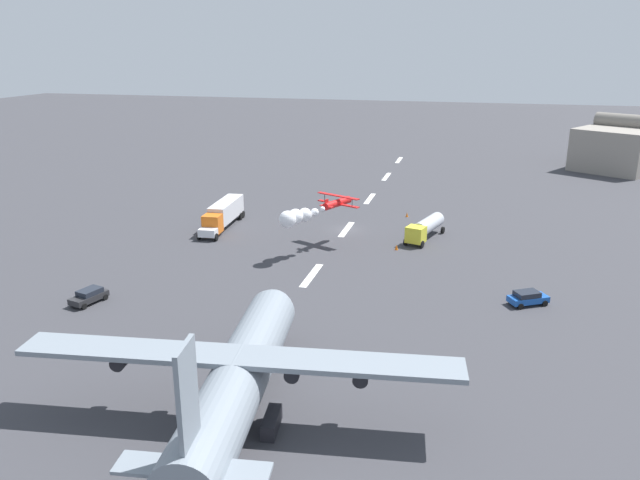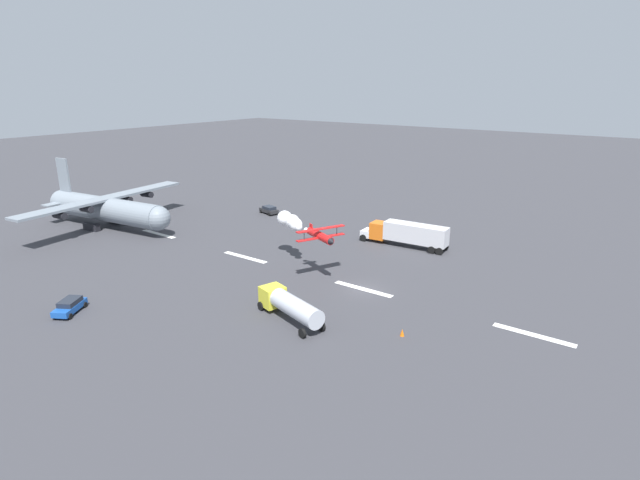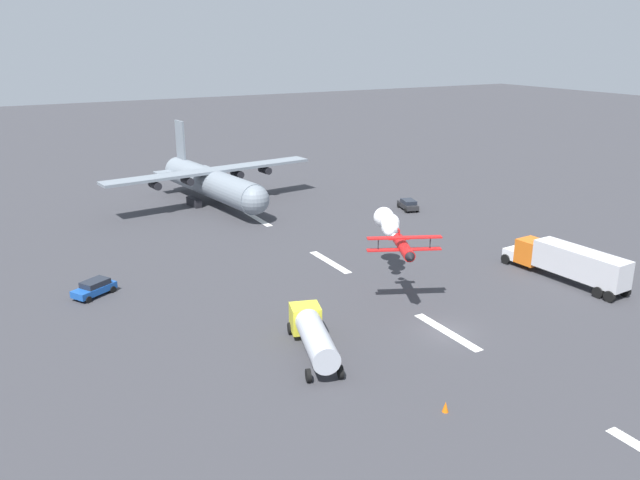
{
  "view_description": "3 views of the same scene",
  "coord_description": "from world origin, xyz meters",
  "px_view_note": "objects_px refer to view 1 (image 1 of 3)",
  "views": [
    {
      "loc": [
        87.5,
        18.43,
        26.66
      ],
      "look_at": [
        15.94,
        0.0,
        3.22
      ],
      "focal_mm": 34.87,
      "sensor_mm": 36.0,
      "label": 1
    },
    {
      "loc": [
        -29.22,
        49.34,
        24.32
      ],
      "look_at": [
        6.54,
        0.04,
        5.12
      ],
      "focal_mm": 28.23,
      "sensor_mm": 36.0,
      "label": 2
    },
    {
      "loc": [
        -37.58,
        33.11,
        23.87
      ],
      "look_at": [
        19.99,
        1.27,
        2.78
      ],
      "focal_mm": 35.68,
      "sensor_mm": 36.0,
      "label": 3
    }
  ],
  "objects_px": {
    "cargo_transport_plane": "(242,370)",
    "airport_staff_sedan": "(528,298)",
    "semi_truck_orange": "(223,214)",
    "traffic_cone_far": "(397,247)",
    "stunt_biplane_red": "(306,213)",
    "traffic_cone_near": "(407,215)",
    "followme_car_yellow": "(89,296)",
    "fuel_tanker_truck": "(425,227)"
  },
  "relations": [
    {
      "from": "airport_staff_sedan",
      "to": "traffic_cone_near",
      "type": "relative_size",
      "value": 6.03
    },
    {
      "from": "semi_truck_orange",
      "to": "traffic_cone_near",
      "type": "bearing_deg",
      "value": 115.89
    },
    {
      "from": "cargo_transport_plane",
      "to": "semi_truck_orange",
      "type": "height_order",
      "value": "cargo_transport_plane"
    },
    {
      "from": "cargo_transport_plane",
      "to": "traffic_cone_near",
      "type": "relative_size",
      "value": 43.31
    },
    {
      "from": "cargo_transport_plane",
      "to": "stunt_biplane_red",
      "type": "xyz_separation_m",
      "value": [
        -36.55,
        -5.34,
        2.12
      ]
    },
    {
      "from": "stunt_biplane_red",
      "to": "semi_truck_orange",
      "type": "relative_size",
      "value": 0.98
    },
    {
      "from": "cargo_transport_plane",
      "to": "traffic_cone_near",
      "type": "xyz_separation_m",
      "value": [
        -58.46,
        5.39,
        -3.09
      ]
    },
    {
      "from": "followme_car_yellow",
      "to": "traffic_cone_near",
      "type": "height_order",
      "value": "followme_car_yellow"
    },
    {
      "from": "airport_staff_sedan",
      "to": "traffic_cone_far",
      "type": "bearing_deg",
      "value": -132.94
    },
    {
      "from": "semi_truck_orange",
      "to": "traffic_cone_far",
      "type": "distance_m",
      "value": 27.36
    },
    {
      "from": "cargo_transport_plane",
      "to": "airport_staff_sedan",
      "type": "xyz_separation_m",
      "value": [
        -26.38,
        22.07,
        -2.65
      ]
    },
    {
      "from": "stunt_biplane_red",
      "to": "airport_staff_sedan",
      "type": "xyz_separation_m",
      "value": [
        10.17,
        27.41,
        -4.77
      ]
    },
    {
      "from": "followme_car_yellow",
      "to": "airport_staff_sedan",
      "type": "height_order",
      "value": "same"
    },
    {
      "from": "cargo_transport_plane",
      "to": "airport_staff_sedan",
      "type": "bearing_deg",
      "value": 140.08
    },
    {
      "from": "followme_car_yellow",
      "to": "cargo_transport_plane",
      "type": "bearing_deg",
      "value": 57.25
    },
    {
      "from": "semi_truck_orange",
      "to": "traffic_cone_near",
      "type": "relative_size",
      "value": 18.55
    },
    {
      "from": "cargo_transport_plane",
      "to": "fuel_tanker_truck",
      "type": "xyz_separation_m",
      "value": [
        -47.13,
        9.26,
        -1.72
      ]
    },
    {
      "from": "cargo_transport_plane",
      "to": "followme_car_yellow",
      "type": "xyz_separation_m",
      "value": [
        -15.15,
        -23.55,
        -2.65
      ]
    },
    {
      "from": "semi_truck_orange",
      "to": "stunt_biplane_red",
      "type": "bearing_deg",
      "value": 59.62
    },
    {
      "from": "traffic_cone_near",
      "to": "stunt_biplane_red",
      "type": "bearing_deg",
      "value": -26.08
    },
    {
      "from": "semi_truck_orange",
      "to": "airport_staff_sedan",
      "type": "relative_size",
      "value": 3.07
    },
    {
      "from": "cargo_transport_plane",
      "to": "traffic_cone_far",
      "type": "bearing_deg",
      "value": 171.7
    },
    {
      "from": "airport_staff_sedan",
      "to": "cargo_transport_plane",
      "type": "bearing_deg",
      "value": -39.92
    },
    {
      "from": "cargo_transport_plane",
      "to": "fuel_tanker_truck",
      "type": "relative_size",
      "value": 3.39
    },
    {
      "from": "traffic_cone_far",
      "to": "traffic_cone_near",
      "type": "bearing_deg",
      "value": -177.86
    },
    {
      "from": "semi_truck_orange",
      "to": "fuel_tanker_truck",
      "type": "distance_m",
      "value": 30.23
    },
    {
      "from": "followme_car_yellow",
      "to": "airport_staff_sedan",
      "type": "xyz_separation_m",
      "value": [
        -11.23,
        45.63,
        0.0
      ]
    },
    {
      "from": "semi_truck_orange",
      "to": "airport_staff_sedan",
      "type": "bearing_deg",
      "value": 65.82
    },
    {
      "from": "semi_truck_orange",
      "to": "airport_staff_sedan",
      "type": "height_order",
      "value": "semi_truck_orange"
    },
    {
      "from": "followme_car_yellow",
      "to": "fuel_tanker_truck",
      "type": "bearing_deg",
      "value": 134.26
    },
    {
      "from": "cargo_transport_plane",
      "to": "followme_car_yellow",
      "type": "bearing_deg",
      "value": -122.75
    },
    {
      "from": "semi_truck_orange",
      "to": "traffic_cone_far",
      "type": "height_order",
      "value": "semi_truck_orange"
    },
    {
      "from": "stunt_biplane_red",
      "to": "traffic_cone_near",
      "type": "xyz_separation_m",
      "value": [
        -21.91,
        10.72,
        -5.21
      ]
    },
    {
      "from": "airport_staff_sedan",
      "to": "traffic_cone_far",
      "type": "height_order",
      "value": "airport_staff_sedan"
    },
    {
      "from": "airport_staff_sedan",
      "to": "traffic_cone_far",
      "type": "relative_size",
      "value": 6.03
    },
    {
      "from": "followme_car_yellow",
      "to": "traffic_cone_far",
      "type": "xyz_separation_m",
      "value": [
        -26.16,
        29.58,
        -0.44
      ]
    },
    {
      "from": "followme_car_yellow",
      "to": "airport_staff_sedan",
      "type": "distance_m",
      "value": 46.99
    },
    {
      "from": "followme_car_yellow",
      "to": "traffic_cone_far",
      "type": "distance_m",
      "value": 39.5
    },
    {
      "from": "cargo_transport_plane",
      "to": "traffic_cone_far",
      "type": "height_order",
      "value": "cargo_transport_plane"
    },
    {
      "from": "stunt_biplane_red",
      "to": "traffic_cone_far",
      "type": "xyz_separation_m",
      "value": [
        -4.76,
        11.36,
        -5.21
      ]
    },
    {
      "from": "stunt_biplane_red",
      "to": "traffic_cone_far",
      "type": "relative_size",
      "value": 18.26
    },
    {
      "from": "stunt_biplane_red",
      "to": "fuel_tanker_truck",
      "type": "bearing_deg",
      "value": 125.93
    }
  ]
}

